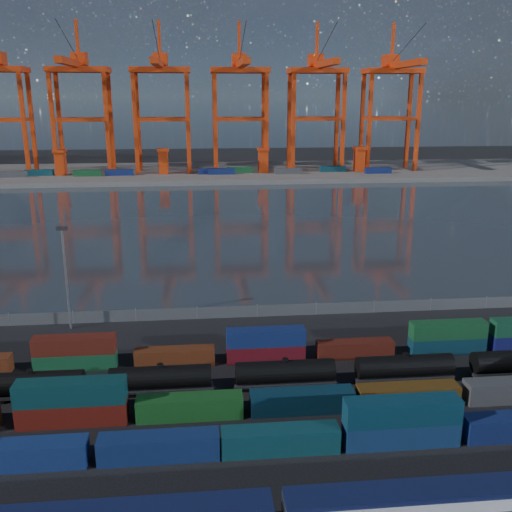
{
  "coord_description": "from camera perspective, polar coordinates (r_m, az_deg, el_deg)",
  "views": [
    {
      "loc": [
        -8.95,
        -60.61,
        35.53
      ],
      "look_at": [
        0.0,
        30.0,
        10.0
      ],
      "focal_mm": 40.0,
      "sensor_mm": 36.0,
      "label": 1
    }
  ],
  "objects": [
    {
      "name": "harbor_water",
      "position": [
        169.61,
        -2.49,
        3.56
      ],
      "size": [
        700.0,
        700.0,
        0.0
      ],
      "primitive_type": "plane",
      "color": "#273139",
      "rests_on": "ground"
    },
    {
      "name": "distant_mountains",
      "position": [
        1672.41,
        -3.38,
        21.98
      ],
      "size": [
        2470.0,
        1100.0,
        520.0
      ],
      "color": "#1E2630",
      "rests_on": "ground"
    },
    {
      "name": "waterfront_fence",
      "position": [
        95.52,
        0.12,
        -5.53
      ],
      "size": [
        160.12,
        0.12,
        2.2
      ],
      "color": "#595B5E",
      "rests_on": "ground"
    },
    {
      "name": "yard_light_mast",
      "position": [
        92.91,
        -18.49,
        -1.57
      ],
      "size": [
        1.6,
        0.4,
        16.6
      ],
      "color": "slate",
      "rests_on": "ground"
    },
    {
      "name": "quay_containers",
      "position": [
        258.1,
        -6.12,
        8.4
      ],
      "size": [
        172.58,
        10.99,
        2.6
      ],
      "color": "navy",
      "rests_on": "far_quay"
    },
    {
      "name": "tanker_string",
      "position": [
        72.65,
        -3.26,
        -11.86
      ],
      "size": [
        121.41,
        2.77,
        3.97
      ],
      "color": "black",
      "rests_on": "ground"
    },
    {
      "name": "straddle_carriers",
      "position": [
        262.16,
        -4.26,
        9.55
      ],
      "size": [
        140.0,
        7.0,
        11.1
      ],
      "color": "red",
      "rests_on": "far_quay"
    },
    {
      "name": "far_quay",
      "position": [
        272.95,
        -3.76,
        8.36
      ],
      "size": [
        700.0,
        70.0,
        2.0
      ],
      "primitive_type": "cube",
      "color": "#514F4C",
      "rests_on": "ground"
    },
    {
      "name": "ground",
      "position": [
        70.82,
        2.46,
        -14.46
      ],
      "size": [
        700.0,
        700.0,
        0.0
      ],
      "primitive_type": "plane",
      "color": "black",
      "rests_on": "ground"
    },
    {
      "name": "gantry_cranes",
      "position": [
        263.89,
        -5.56,
        16.87
      ],
      "size": [
        200.97,
        49.87,
        67.53
      ],
      "color": "red",
      "rests_on": "ground"
    },
    {
      "name": "container_row_mid",
      "position": [
        67.88,
        0.93,
        -14.06
      ],
      "size": [
        142.08,
        2.46,
        5.25
      ],
      "color": "#414446",
      "rests_on": "ground"
    },
    {
      "name": "container_row_south",
      "position": [
        61.28,
        -9.92,
        -17.74
      ],
      "size": [
        140.57,
        2.48,
        5.29
      ],
      "color": "#3A3C3F",
      "rests_on": "ground"
    },
    {
      "name": "container_row_north",
      "position": [
        80.24,
        2.07,
        -9.07
      ],
      "size": [
        140.47,
        2.21,
        4.72
      ],
      "color": "navy",
      "rests_on": "ground"
    }
  ]
}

